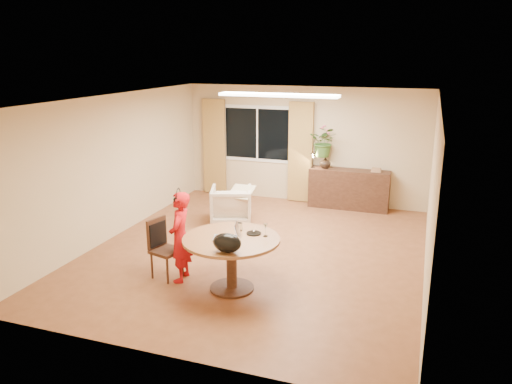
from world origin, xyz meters
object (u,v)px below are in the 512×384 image
dining_chair (166,249)px  armchair (231,205)px  dining_table (231,249)px  sideboard (349,189)px  child (180,237)px

dining_chair → armchair: 2.70m
dining_table → armchair: 2.97m
dining_chair → armchair: dining_chair is taller
armchair → sideboard: bearing=-159.1°
dining_table → armchair: size_ratio=1.72×
armchair → sideboard: size_ratio=0.47×
dining_chair → sideboard: (2.04, 4.42, -0.02)m
dining_chair → sideboard: dining_chair is taller
dining_chair → child: 0.33m
armchair → sideboard: sideboard is taller
child → sideboard: (1.80, 4.42, -0.25)m
dining_table → armchair: dining_table is taller
dining_table → sideboard: (0.97, 4.47, -0.19)m
dining_chair → child: (0.24, 0.00, 0.23)m
dining_table → child: 0.83m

